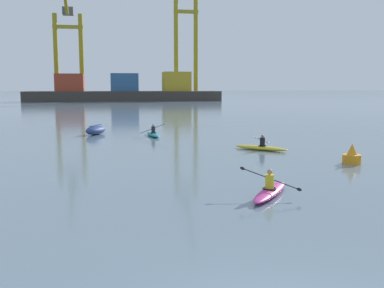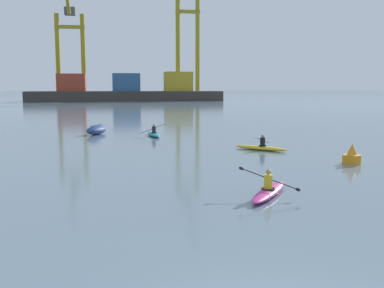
# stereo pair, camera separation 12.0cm
# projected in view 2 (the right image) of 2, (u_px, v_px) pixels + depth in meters

# --- Properties ---
(container_barge) EXTENTS (49.55, 9.38, 7.55)m
(container_barge) POSITION_uv_depth(u_px,v_px,m) (127.00, 91.00, 114.78)
(container_barge) COLOR #38332D
(container_barge) RESTS_ON ground
(gantry_crane_west) EXTENTS (7.78, 16.11, 31.20)m
(gantry_crane_west) POSITION_uv_depth(u_px,v_px,m) (70.00, 41.00, 117.30)
(gantry_crane_west) COLOR olive
(gantry_crane_west) RESTS_ON ground
(gantry_crane_west_mid) EXTENTS (6.75, 16.95, 40.73)m
(gantry_crane_west_mid) POSITION_uv_depth(u_px,v_px,m) (188.00, 30.00, 121.59)
(gantry_crane_west_mid) COLOR olive
(gantry_crane_west_mid) RESTS_ON ground
(capsized_dinghy) EXTENTS (2.11, 2.82, 0.76)m
(capsized_dinghy) POSITION_uv_depth(u_px,v_px,m) (96.00, 130.00, 35.03)
(capsized_dinghy) COLOR navy
(capsized_dinghy) RESTS_ON ground
(channel_buoy) EXTENTS (0.90, 0.90, 1.00)m
(channel_buoy) POSITION_uv_depth(u_px,v_px,m) (352.00, 157.00, 21.76)
(channel_buoy) COLOR orange
(channel_buoy) RESTS_ON ground
(kayak_teal) EXTENTS (2.18, 3.45, 1.04)m
(kayak_teal) POSITION_uv_depth(u_px,v_px,m) (154.00, 134.00, 33.82)
(kayak_teal) COLOR teal
(kayak_teal) RESTS_ON ground
(kayak_yellow) EXTENTS (2.83, 2.82, 0.96)m
(kayak_yellow) POSITION_uv_depth(u_px,v_px,m) (261.00, 147.00, 26.44)
(kayak_yellow) COLOR yellow
(kayak_yellow) RESTS_ON ground
(kayak_magenta) EXTENTS (2.47, 3.11, 0.97)m
(kayak_magenta) POSITION_uv_depth(u_px,v_px,m) (269.00, 191.00, 15.42)
(kayak_magenta) COLOR #C13384
(kayak_magenta) RESTS_ON ground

